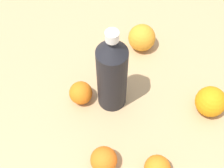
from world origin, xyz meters
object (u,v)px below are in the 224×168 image
object	(u,v)px
orange_2	(81,93)
orange_4	(157,168)
water_bottle	(112,73)
orange_3	(211,102)
orange_1	(142,38)
orange_0	(104,160)

from	to	relation	value
orange_2	orange_4	distance (m)	0.29
water_bottle	orange_4	xyz separation A→B (m)	(0.19, -0.13, -0.10)
water_bottle	orange_3	bearing A→B (deg)	-16.70
orange_4	water_bottle	bearing A→B (deg)	145.39
water_bottle	orange_1	world-z (taller)	water_bottle
orange_1	orange_3	size ratio (longest dim) A/B	1.00
orange_0	orange_1	world-z (taller)	orange_1
orange_0	orange_2	world-z (taller)	orange_0
orange_1	orange_3	distance (m)	0.28
water_bottle	orange_4	distance (m)	0.26
water_bottle	orange_0	bearing A→B (deg)	-106.05
water_bottle	orange_3	size ratio (longest dim) A/B	3.35
orange_3	orange_1	bearing A→B (deg)	155.36
orange_2	orange_1	bearing A→B (deg)	75.45
orange_3	orange_4	distance (m)	0.24
orange_3	orange_2	bearing A→B (deg)	-157.39
orange_1	orange_3	bearing A→B (deg)	-24.64
orange_1	orange_3	world-z (taller)	same
orange_1	orange_2	bearing A→B (deg)	-104.55
orange_2	orange_3	distance (m)	0.35
water_bottle	orange_0	xyz separation A→B (m)	(0.07, -0.18, -0.10)
orange_0	orange_3	bearing A→B (deg)	57.21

